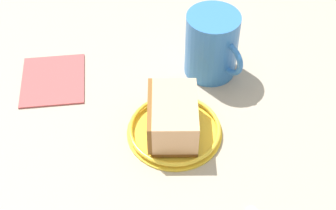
{
  "coord_description": "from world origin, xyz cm",
  "views": [
    {
      "loc": [
        -2.36,
        46.26,
        52.57
      ],
      "look_at": [
        -3.37,
        0.29,
        3.0
      ],
      "focal_mm": 51.49,
      "sensor_mm": 36.0,
      "label": 1
    }
  ],
  "objects": [
    {
      "name": "tea_mug",
      "position": [
        -10.3,
        -9.97,
        5.3
      ],
      "size": [
        8.36,
        9.74,
        10.42
      ],
      "color": "#3372BF",
      "rests_on": "ground_plane"
    },
    {
      "name": "cake_slice",
      "position": [
        -3.96,
        2.89,
        3.41
      ],
      "size": [
        6.83,
        9.66,
        5.47
      ],
      "color": "brown",
      "rests_on": "small_plate"
    },
    {
      "name": "ground_plane",
      "position": [
        0.0,
        0.0,
        -1.5
      ],
      "size": [
        146.5,
        146.5,
        2.99
      ],
      "primitive_type": "cube",
      "color": "tan"
    },
    {
      "name": "folded_napkin",
      "position": [
        14.42,
        -8.08,
        0.3
      ],
      "size": [
        10.67,
        11.87,
        0.6
      ],
      "primitive_type": "cube",
      "rotation": [
        0.0,
        0.0,
        0.09
      ],
      "color": "#B24C4C",
      "rests_on": "ground_plane"
    },
    {
      "name": "small_plate",
      "position": [
        -4.23,
        2.9,
        0.61
      ],
      "size": [
        13.47,
        13.47,
        1.25
      ],
      "color": "yellow",
      "rests_on": "ground_plane"
    }
  ]
}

